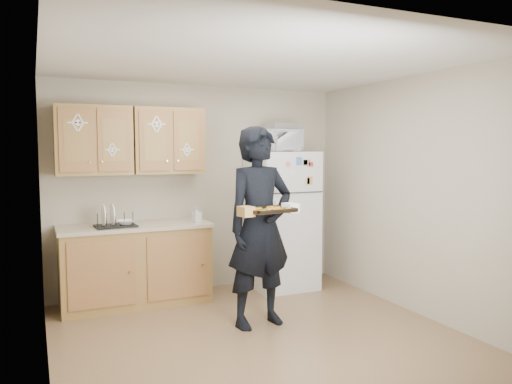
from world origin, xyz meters
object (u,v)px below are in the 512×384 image
at_px(refrigerator, 282,220).
at_px(microwave, 280,141).
at_px(person, 260,227).
at_px(baking_tray, 269,211).
at_px(dish_rack, 116,219).

height_order(refrigerator, microwave, microwave).
relative_size(person, baking_tray, 4.53).
height_order(refrigerator, baking_tray, refrigerator).
distance_m(person, microwave, 1.57).
xyz_separation_m(microwave, dish_rack, (-1.97, 0.01, -0.85)).
bearing_deg(refrigerator, microwave, -133.73).
relative_size(refrigerator, dish_rack, 4.08).
bearing_deg(microwave, dish_rack, -171.99).
distance_m(refrigerator, baking_tray, 1.68).
height_order(person, baking_tray, person).
relative_size(baking_tray, microwave, 0.88).
distance_m(refrigerator, person, 1.38).
relative_size(microwave, dish_rack, 1.17).
relative_size(refrigerator, microwave, 3.49).
relative_size(person, microwave, 4.01).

